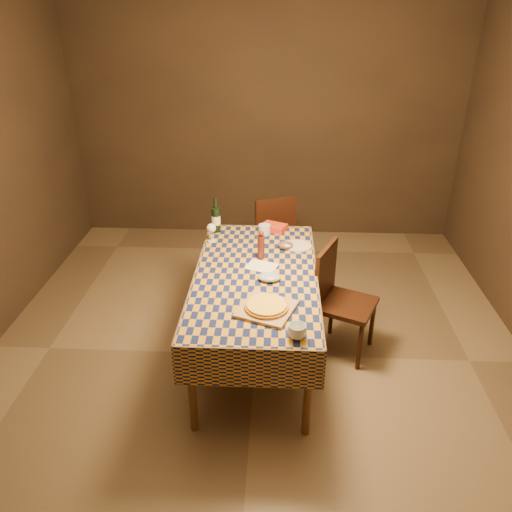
% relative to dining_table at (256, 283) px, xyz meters
% --- Properties ---
extents(room, '(5.00, 5.10, 2.70)m').
position_rel_dining_table_xyz_m(room, '(0.00, 0.00, 0.66)').
color(room, brown).
rests_on(room, ground).
extents(dining_table, '(0.94, 1.84, 0.77)m').
position_rel_dining_table_xyz_m(dining_table, '(0.00, 0.00, 0.00)').
color(dining_table, brown).
rests_on(dining_table, ground).
extents(cutting_board, '(0.45, 0.45, 0.02)m').
position_rel_dining_table_xyz_m(cutting_board, '(0.10, -0.49, 0.09)').
color(cutting_board, '#AA804F').
rests_on(cutting_board, dining_table).
extents(pizza, '(0.30, 0.30, 0.03)m').
position_rel_dining_table_xyz_m(pizza, '(0.10, -0.49, 0.11)').
color(pizza, '#A86E1C').
rests_on(pizza, cutting_board).
extents(pepper_mill, '(0.07, 0.07, 0.24)m').
position_rel_dining_table_xyz_m(pepper_mill, '(0.03, 0.27, 0.19)').
color(pepper_mill, '#4F1912').
rests_on(pepper_mill, dining_table).
extents(bowl, '(0.16, 0.16, 0.04)m').
position_rel_dining_table_xyz_m(bowl, '(0.23, 0.46, 0.10)').
color(bowl, '#614752').
rests_on(bowl, dining_table).
extents(wine_glass, '(0.08, 0.08, 0.16)m').
position_rel_dining_table_xyz_m(wine_glass, '(-0.41, 0.57, 0.19)').
color(wine_glass, white).
rests_on(wine_glass, dining_table).
extents(wine_bottle, '(0.10, 0.10, 0.32)m').
position_rel_dining_table_xyz_m(wine_bottle, '(-0.39, 0.77, 0.19)').
color(wine_bottle, black).
rests_on(wine_bottle, dining_table).
extents(deli_tub, '(0.14, 0.14, 0.09)m').
position_rel_dining_table_xyz_m(deli_tub, '(0.04, 0.74, 0.12)').
color(deli_tub, silver).
rests_on(deli_tub, dining_table).
extents(takeout_container, '(0.26, 0.22, 0.05)m').
position_rel_dining_table_xyz_m(takeout_container, '(0.13, 0.83, 0.10)').
color(takeout_container, red).
rests_on(takeout_container, dining_table).
extents(white_plate, '(0.29, 0.29, 0.01)m').
position_rel_dining_table_xyz_m(white_plate, '(0.34, 0.49, 0.08)').
color(white_plate, silver).
rests_on(white_plate, dining_table).
extents(tumbler, '(0.15, 0.15, 0.09)m').
position_rel_dining_table_xyz_m(tumbler, '(0.29, -0.79, 0.12)').
color(tumbler, white).
rests_on(tumbler, dining_table).
extents(flour_patch, '(0.28, 0.25, 0.00)m').
position_rel_dining_table_xyz_m(flour_patch, '(0.04, 0.12, 0.08)').
color(flour_patch, white).
rests_on(flour_patch, dining_table).
extents(flour_bag, '(0.21, 0.19, 0.05)m').
position_rel_dining_table_xyz_m(flour_bag, '(0.11, -0.09, 0.10)').
color(flour_bag, '#96A6C0').
rests_on(flour_bag, dining_table).
extents(chair_far, '(0.55, 0.55, 0.93)m').
position_rel_dining_table_xyz_m(chair_far, '(0.10, 1.32, -0.17)').
color(chair_far, black).
rests_on(chair_far, ground).
extents(chair_right, '(0.56, 0.56, 0.93)m').
position_rel_dining_table_xyz_m(chair_right, '(0.66, 0.13, -0.17)').
color(chair_right, black).
rests_on(chair_right, ground).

